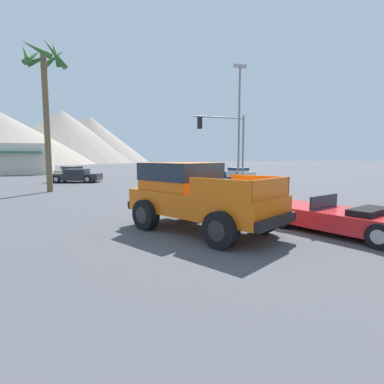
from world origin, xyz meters
TOP-DOWN VIEW (x-y plane):
  - ground_plane at (0.00, 0.00)m, footprint 320.00×320.00m
  - orange_pickup_truck at (-0.61, -0.17)m, footprint 3.96×5.11m
  - red_convertible_car at (3.23, -1.86)m, footprint 3.10×4.73m
  - parked_car_silver at (10.89, 19.63)m, footprint 2.02×4.35m
  - parked_car_tan at (-5.69, 28.29)m, footprint 3.75×4.58m
  - parked_car_blue at (5.12, 27.71)m, footprint 4.10×4.38m
  - parked_car_dark at (-4.91, 19.72)m, footprint 4.62×3.03m
  - traffic_light_main at (6.82, 14.14)m, footprint 4.46×0.38m
  - street_lamp_post at (6.35, 10.65)m, footprint 0.90×0.24m
  - palm_tree_tall at (-6.10, 12.33)m, footprint 2.79×2.82m
  - storefront_building at (-14.73, 37.02)m, footprint 11.67×8.15m
  - distant_mountain_range at (-18.30, 121.33)m, footprint 86.25×82.08m

SIDE VIEW (x-z plane):
  - ground_plane at x=0.00m, z-range 0.00..0.00m
  - red_convertible_car at x=3.23m, z-range -0.10..0.94m
  - parked_car_blue at x=5.12m, z-range 0.02..1.09m
  - parked_car_silver at x=10.89m, z-range 0.02..1.15m
  - parked_car_dark at x=-4.91m, z-range 0.02..1.18m
  - parked_car_tan at x=-5.69m, z-range 0.01..1.20m
  - orange_pickup_truck at x=-0.61m, z-range 0.12..2.12m
  - storefront_building at x=-14.73m, z-range 0.00..3.94m
  - traffic_light_main at x=6.82m, z-range 1.16..6.79m
  - street_lamp_post at x=6.35m, z-range 0.79..9.27m
  - palm_tree_tall at x=-6.10m, z-range 2.17..11.20m
  - distant_mountain_range at x=-18.30m, z-range -0.85..20.57m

